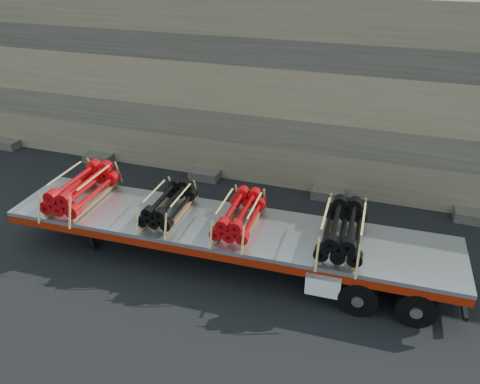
# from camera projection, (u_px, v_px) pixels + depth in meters

# --- Properties ---
(ground) EXTENTS (120.00, 120.00, 0.00)m
(ground) POSITION_uv_depth(u_px,v_px,m) (236.00, 259.00, 14.28)
(ground) COLOR black
(ground) RESTS_ON ground
(rock_wall) EXTENTS (44.00, 3.00, 7.00)m
(rock_wall) POSITION_uv_depth(u_px,v_px,m) (291.00, 89.00, 18.01)
(rock_wall) COLOR #7A6B54
(rock_wall) RESTS_ON ground
(trailer) EXTENTS (13.23, 3.01, 1.31)m
(trailer) POSITION_uv_depth(u_px,v_px,m) (226.00, 243.00, 13.87)
(trailer) COLOR #B8BBC0
(trailer) RESTS_ON ground
(bundle_front) EXTENTS (1.35, 2.56, 0.89)m
(bundle_front) POSITION_uv_depth(u_px,v_px,m) (82.00, 189.00, 14.54)
(bundle_front) COLOR #BB090E
(bundle_front) RESTS_ON trailer
(bundle_midfront) EXTENTS (1.12, 2.12, 0.74)m
(bundle_midfront) POSITION_uv_depth(u_px,v_px,m) (168.00, 205.00, 13.83)
(bundle_midfront) COLOR black
(bundle_midfront) RESTS_ON trailer
(bundle_midrear) EXTENTS (1.15, 2.19, 0.76)m
(bundle_midrear) POSITION_uv_depth(u_px,v_px,m) (240.00, 215.00, 13.27)
(bundle_midrear) COLOR #BB090E
(bundle_midrear) RESTS_ON trailer
(bundle_rear) EXTENTS (1.29, 2.44, 0.85)m
(bundle_rear) POSITION_uv_depth(u_px,v_px,m) (343.00, 230.00, 12.51)
(bundle_rear) COLOR black
(bundle_rear) RESTS_ON trailer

